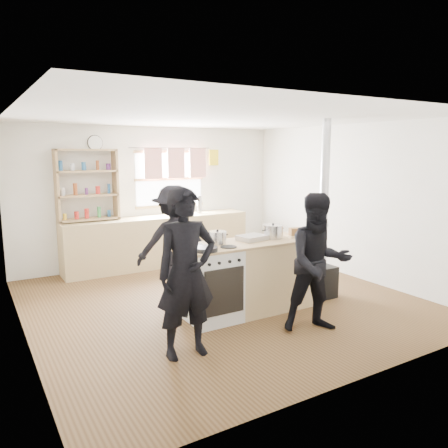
% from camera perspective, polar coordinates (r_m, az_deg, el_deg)
% --- Properties ---
extents(ground, '(5.00, 5.00, 0.01)m').
position_cam_1_polar(ground, '(6.20, -0.44, -9.99)').
color(ground, brown).
rests_on(ground, ground).
extents(back_counter, '(3.40, 0.55, 0.90)m').
position_cam_1_polar(back_counter, '(8.01, -8.49, -2.22)').
color(back_counter, tan).
rests_on(back_counter, ground).
extents(shelving_unit, '(1.00, 0.28, 1.20)m').
position_cam_1_polar(shelving_unit, '(7.61, -17.45, 4.92)').
color(shelving_unit, tan).
rests_on(shelving_unit, back_counter).
extents(thermos, '(0.10, 0.10, 0.31)m').
position_cam_1_polar(thermos, '(8.25, -3.26, 2.48)').
color(thermos, silver).
rests_on(thermos, back_counter).
extents(cooking_island, '(1.97, 0.64, 0.93)m').
position_cam_1_polar(cooking_island, '(5.69, 3.64, -6.83)').
color(cooking_island, silver).
rests_on(cooking_island, ground).
extents(skillet_greens, '(0.28, 0.28, 0.05)m').
position_cam_1_polar(skillet_greens, '(5.01, -2.37, -3.26)').
color(skillet_greens, black).
rests_on(skillet_greens, cooking_island).
extents(roast_tray, '(0.39, 0.32, 0.06)m').
position_cam_1_polar(roast_tray, '(5.64, 3.67, -1.75)').
color(roast_tray, silver).
rests_on(roast_tray, cooking_island).
extents(stockpot_stove, '(0.22, 0.22, 0.18)m').
position_cam_1_polar(stockpot_stove, '(5.39, -0.86, -1.78)').
color(stockpot_stove, silver).
rests_on(stockpot_stove, cooking_island).
extents(stockpot_counter, '(0.27, 0.27, 0.20)m').
position_cam_1_polar(stockpot_counter, '(5.77, 6.41, -0.97)').
color(stockpot_counter, '#B7B7B9').
rests_on(stockpot_counter, cooking_island).
extents(bread_board, '(0.33, 0.27, 0.12)m').
position_cam_1_polar(bread_board, '(5.92, 9.59, -1.16)').
color(bread_board, tan).
rests_on(bread_board, cooking_island).
extents(flue_heater, '(0.35, 0.35, 2.50)m').
position_cam_1_polar(flue_heater, '(6.33, 12.69, -3.53)').
color(flue_heater, black).
rests_on(flue_heater, ground).
extents(person_near_left, '(0.65, 0.44, 1.72)m').
position_cam_1_polar(person_near_left, '(4.39, -4.93, -6.43)').
color(person_near_left, black).
rests_on(person_near_left, ground).
extents(person_near_right, '(0.94, 0.84, 1.60)m').
position_cam_1_polar(person_near_right, '(5.11, 12.24, -5.01)').
color(person_near_right, black).
rests_on(person_near_right, ground).
extents(person_far, '(1.14, 0.81, 1.60)m').
position_cam_1_polar(person_far, '(6.12, -6.51, -2.46)').
color(person_far, black).
rests_on(person_far, ground).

